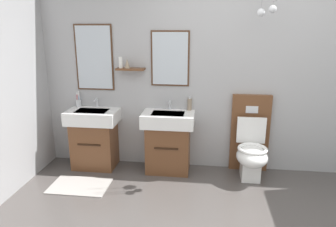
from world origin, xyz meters
The scene contains 9 objects.
wall_back centered at (-0.02, 1.64, 1.34)m, with size 5.47×0.60×2.68m.
bath_mat centered at (-1.95, 0.82, 0.01)m, with size 0.68×0.44×0.01m, color #9E9993.
vanity_sink_left centered at (-1.95, 1.40, 0.41)m, with size 0.65×0.45×0.78m.
tap_on_left_sink centered at (-1.95, 1.55, 0.85)m, with size 0.03×0.13×0.11m.
vanity_sink_right centered at (-0.97, 1.40, 0.41)m, with size 0.65×0.45×0.78m.
tap_on_right_sink centered at (-0.97, 1.55, 0.85)m, with size 0.03×0.13×0.11m.
toilet centered at (0.06, 1.38, 0.38)m, with size 0.48×0.63×1.00m.
toothbrush_cup centered at (-2.19, 1.54, 0.84)m, with size 0.07×0.07×0.21m.
soap_dispenser centered at (-0.71, 1.55, 0.86)m, with size 0.06×0.06×0.19m.
Camera 1 is at (-0.50, -2.34, 1.84)m, focal length 33.63 mm.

